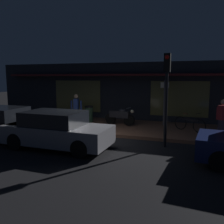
{
  "coord_description": "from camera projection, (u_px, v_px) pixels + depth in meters",
  "views": [
    {
      "loc": [
        4.21,
        -9.08,
        2.71
      ],
      "look_at": [
        0.11,
        2.4,
        0.95
      ],
      "focal_mm": 38.7,
      "sensor_mm": 36.0,
      "label": 1
    }
  ],
  "objects": [
    {
      "name": "trash_bin",
      "position": [
        89.0,
        114.0,
        13.88
      ],
      "size": [
        0.48,
        0.48,
        0.93
      ],
      "color": "#2D4C33",
      "rests_on": "sidewalk_slab"
    },
    {
      "name": "storefront_building",
      "position": [
        131.0,
        91.0,
        15.95
      ],
      "size": [
        18.0,
        3.3,
        3.6
      ],
      "color": "black",
      "rests_on": "ground_plane"
    },
    {
      "name": "person_bystander",
      "position": [
        222.0,
        119.0,
        9.83
      ],
      "size": [
        0.5,
        0.49,
        1.67
      ],
      "color": "#28232D",
      "rests_on": "sidewalk_slab"
    },
    {
      "name": "bicycle_parked",
      "position": [
        25.0,
        115.0,
        14.15
      ],
      "size": [
        1.54,
        0.72,
        0.91
      ],
      "color": "black",
      "rests_on": "sidewalk_slab"
    },
    {
      "name": "person_photographer",
      "position": [
        76.0,
        109.0,
        12.89
      ],
      "size": [
        0.61,
        0.42,
        1.67
      ],
      "color": "#28232D",
      "rests_on": "sidewalk_slab"
    },
    {
      "name": "parked_car_far",
      "position": [
        57.0,
        130.0,
        9.26
      ],
      "size": [
        4.11,
        1.81,
        1.42
      ],
      "color": "black",
      "rests_on": "ground_plane"
    },
    {
      "name": "sidewalk_slab",
      "position": [
        114.0,
        126.0,
        13.04
      ],
      "size": [
        18.0,
        4.0,
        0.15
      ],
      "primitive_type": "cube",
      "color": "brown",
      "rests_on": "ground_plane"
    },
    {
      "name": "traffic_light_pole",
      "position": [
        167.0,
        83.0,
        9.17
      ],
      "size": [
        0.24,
        0.33,
        3.6
      ],
      "color": "black",
      "rests_on": "ground_plane"
    },
    {
      "name": "sign_post",
      "position": [
        164.0,
        100.0,
        12.85
      ],
      "size": [
        0.44,
        0.09,
        2.4
      ],
      "color": "#47474C",
      "rests_on": "sidewalk_slab"
    },
    {
      "name": "motorcycle",
      "position": [
        120.0,
        116.0,
        13.0
      ],
      "size": [
        1.7,
        0.55,
        0.97
      ],
      "color": "black",
      "rests_on": "sidewalk_slab"
    },
    {
      "name": "parked_car_near",
      "position": [
        1.0,
        124.0,
        10.52
      ],
      "size": [
        4.1,
        1.79,
        1.42
      ],
      "color": "black",
      "rests_on": "ground_plane"
    },
    {
      "name": "ground_plane",
      "position": [
        91.0,
        142.0,
        10.25
      ],
      "size": [
        60.0,
        60.0,
        0.0
      ],
      "primitive_type": "plane",
      "color": "black"
    },
    {
      "name": "bicycle_extra",
      "position": [
        189.0,
        124.0,
        11.5
      ],
      "size": [
        1.46,
        0.85,
        0.91
      ],
      "color": "black",
      "rests_on": "sidewalk_slab"
    }
  ]
}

